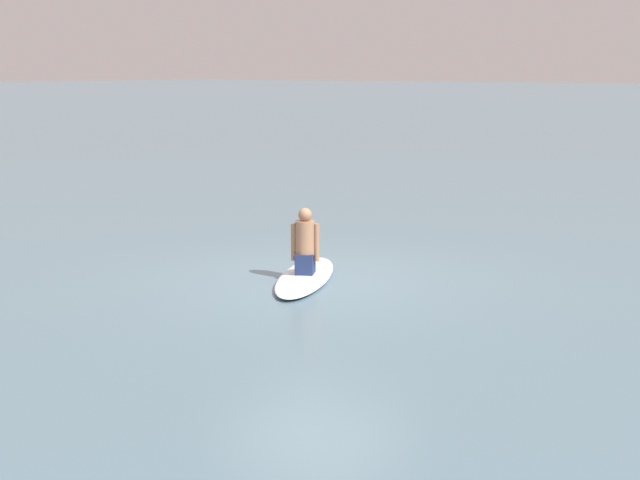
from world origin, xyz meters
TOP-DOWN VIEW (x-y plane):
  - ground_plane at (0.00, 0.00)m, footprint 400.00×400.00m
  - surfboard at (0.03, -0.18)m, footprint 2.71×1.88m
  - person_paddler at (0.03, -0.18)m, footprint 0.40×0.40m

SIDE VIEW (x-z plane):
  - ground_plane at x=0.00m, z-range 0.00..0.00m
  - surfboard at x=0.03m, z-range 0.00..0.10m
  - person_paddler at x=0.03m, z-range 0.05..1.01m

